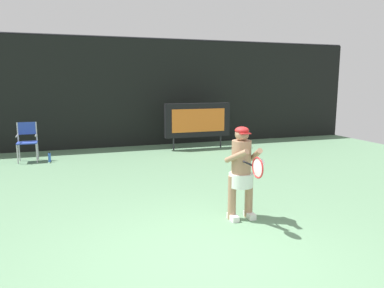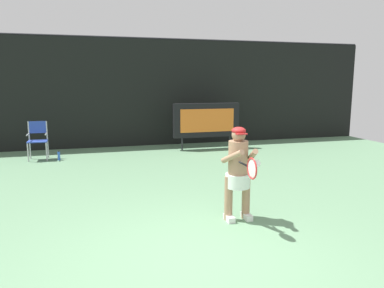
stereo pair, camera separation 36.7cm
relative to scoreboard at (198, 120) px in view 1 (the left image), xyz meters
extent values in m
cube|color=#608964|center=(-2.49, -7.25, -0.96)|extent=(18.00, 22.00, 0.02)
cube|color=black|center=(-2.49, 1.25, 0.85)|extent=(18.00, 0.12, 3.60)
cylinder|color=#38383D|center=(-2.49, 1.25, 2.68)|extent=(18.00, 0.05, 0.05)
cube|color=black|center=(0.00, 0.00, 0.00)|extent=(2.20, 0.20, 1.10)
cube|color=orange|center=(0.00, -0.10, 0.00)|extent=(1.80, 0.01, 0.75)
cylinder|color=#2D2D33|center=(-0.83, 0.00, -0.75)|extent=(0.05, 0.05, 0.40)
cylinder|color=#2D2D33|center=(0.83, 0.00, -0.75)|extent=(0.05, 0.05, 0.40)
cylinder|color=#B7B7BC|center=(-5.35, -0.59, -0.69)|extent=(0.04, 0.04, 0.52)
cylinder|color=#B7B7BC|center=(-4.87, -0.59, -0.69)|extent=(0.04, 0.04, 0.52)
cylinder|color=#B7B7BC|center=(-5.35, -0.18, -0.69)|extent=(0.04, 0.04, 0.52)
cylinder|color=#B7B7BC|center=(-4.87, -0.18, -0.69)|extent=(0.04, 0.04, 0.52)
cube|color=#2B43A3|center=(-5.11, -0.39, -0.41)|extent=(0.52, 0.44, 0.03)
cylinder|color=#B7B7BC|center=(-5.35, -0.18, -0.15)|extent=(0.04, 0.04, 0.56)
cylinder|color=#B7B7BC|center=(-4.87, -0.18, -0.15)|extent=(0.04, 0.04, 0.56)
cube|color=#2B43A3|center=(-5.11, -0.18, -0.04)|extent=(0.48, 0.02, 0.34)
cylinder|color=#B7B7BC|center=(-5.35, -0.39, -0.21)|extent=(0.04, 0.44, 0.04)
cylinder|color=#B7B7BC|center=(-4.87, -0.39, -0.21)|extent=(0.04, 0.44, 0.04)
cylinder|color=blue|center=(-4.55, -0.59, -0.83)|extent=(0.07, 0.07, 0.24)
cylinder|color=black|center=(-4.55, -0.59, -0.69)|extent=(0.03, 0.03, 0.03)
cube|color=white|center=(-1.59, -6.16, -0.90)|extent=(0.11, 0.26, 0.09)
cube|color=white|center=(-1.29, -6.16, -0.90)|extent=(0.11, 0.26, 0.09)
cylinder|color=#A37A5B|center=(-1.59, -6.11, -0.59)|extent=(0.13, 0.13, 0.72)
cylinder|color=#A37A5B|center=(-1.29, -6.11, -0.59)|extent=(0.13, 0.13, 0.72)
cylinder|color=white|center=(-1.44, -6.11, -0.31)|extent=(0.39, 0.39, 0.22)
cylinder|color=#A37A5B|center=(-1.44, -6.11, 0.05)|extent=(0.31, 0.31, 0.56)
sphere|color=#A37A5B|center=(-1.44, -6.11, 0.43)|extent=(0.22, 0.22, 0.22)
ellipsoid|color=#B22323|center=(-1.44, -6.11, 0.49)|extent=(0.22, 0.22, 0.12)
cube|color=#B22323|center=(-1.44, -6.21, 0.46)|extent=(0.17, 0.12, 0.02)
cylinder|color=#A37A5B|center=(-1.60, -6.28, 0.12)|extent=(0.21, 0.51, 0.29)
cylinder|color=#A37A5B|center=(-1.27, -6.28, 0.12)|extent=(0.21, 0.51, 0.29)
cylinder|color=white|center=(-1.25, -6.40, 0.02)|extent=(0.13, 0.11, 0.12)
cylinder|color=black|center=(-1.48, -6.41, 0.03)|extent=(0.03, 0.28, 0.03)
torus|color=red|center=(-1.48, -6.72, 0.03)|extent=(0.02, 0.31, 0.31)
ellipsoid|color=silver|center=(-1.48, -6.72, 0.03)|extent=(0.01, 0.26, 0.26)
camera|label=1|loc=(-4.00, -11.24, 1.24)|focal=34.29mm
camera|label=2|loc=(-3.65, -11.34, 1.24)|focal=34.29mm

